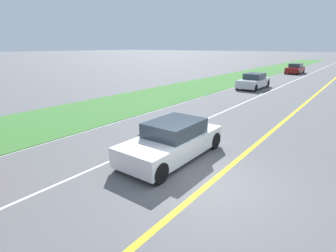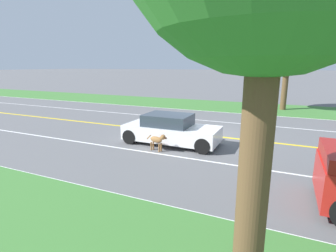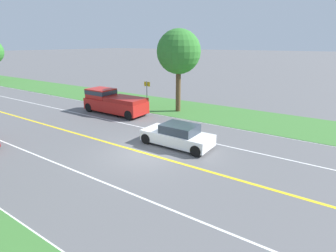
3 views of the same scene
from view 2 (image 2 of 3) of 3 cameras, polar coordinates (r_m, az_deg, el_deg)
ground_plane at (r=13.35m, az=7.57°, el=-1.97°), size 400.00×400.00×0.00m
centre_divider_line at (r=13.35m, az=7.57°, el=-1.95°), size 0.18×160.00×0.01m
lane_edge_line_right at (r=7.34m, az=-8.99°, el=-15.01°), size 0.14×160.00×0.01m
lane_edge_line_left at (r=20.01m, az=13.38°, el=2.84°), size 0.14×160.00×0.01m
lane_dash_same_dir at (r=10.19m, az=1.84°, el=-6.64°), size 0.10×160.00×0.01m
lane_dash_oncoming at (r=16.64m, az=11.05°, el=0.93°), size 0.10×160.00×0.01m
grass_verge_left at (r=22.93m, az=14.83°, el=4.06°), size 6.00×160.00×0.03m
ego_car at (r=11.68m, az=0.59°, el=-0.87°), size 1.80×4.22×1.33m
dog at (r=10.68m, az=-2.28°, el=-3.04°), size 0.36×1.03×0.76m
roadside_tree_left_near at (r=22.42m, az=24.84°, el=15.69°), size 3.97×3.97×6.93m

